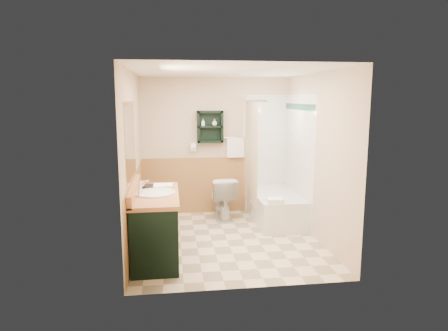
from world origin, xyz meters
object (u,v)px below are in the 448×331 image
(vanity, at_px, (156,226))
(toilet, at_px, (222,198))
(soap_bottle_b, at_px, (215,123))
(hair_dryer, at_px, (193,147))
(soap_bottle_a, at_px, (203,124))
(vanity_book, at_px, (143,178))
(wall_shelf, at_px, (210,127))
(bathtub, at_px, (275,207))

(vanity, bearing_deg, toilet, 55.90)
(soap_bottle_b, bearing_deg, vanity, -117.06)
(hair_dryer, relative_size, soap_bottle_a, 2.02)
(soap_bottle_a, bearing_deg, vanity, -112.13)
(hair_dryer, xyz_separation_m, vanity_book, (-0.76, -1.53, -0.23))
(hair_dryer, bearing_deg, wall_shelf, -4.76)
(vanity, height_order, vanity_book, vanity_book)
(bathtub, relative_size, soap_bottle_a, 12.62)
(hair_dryer, relative_size, vanity, 0.18)
(toilet, bearing_deg, soap_bottle_b, -79.10)
(toilet, relative_size, vanity_book, 3.01)
(soap_bottle_a, bearing_deg, hair_dryer, 170.55)
(hair_dryer, distance_m, bathtub, 1.74)
(toilet, distance_m, vanity_book, 1.79)
(hair_dryer, bearing_deg, toilet, -38.81)
(wall_shelf, distance_m, soap_bottle_a, 0.13)
(vanity, xyz_separation_m, soap_bottle_a, (0.78, 1.91, 1.17))
(bathtub, relative_size, soap_bottle_b, 13.34)
(hair_dryer, height_order, soap_bottle_b, soap_bottle_b)
(hair_dryer, distance_m, vanity, 2.17)
(soap_bottle_a, distance_m, soap_bottle_b, 0.20)
(vanity_book, xyz_separation_m, soap_bottle_b, (1.14, 1.50, 0.64))
(vanity, distance_m, toilet, 1.89)
(vanity_book, distance_m, soap_bottle_b, 1.99)
(vanity_book, bearing_deg, soap_bottle_b, 60.98)
(vanity_book, bearing_deg, toilet, 51.62)
(hair_dryer, bearing_deg, vanity, -107.09)
(vanity, distance_m, vanity_book, 0.70)
(vanity, bearing_deg, vanity_book, 112.35)
(hair_dryer, height_order, soap_bottle_a, soap_bottle_a)
(wall_shelf, relative_size, vanity_book, 2.25)
(vanity, bearing_deg, bathtub, 34.79)
(wall_shelf, xyz_separation_m, bathtub, (1.03, -0.58, -1.31))
(hair_dryer, distance_m, vanity_book, 1.73)
(wall_shelf, bearing_deg, vanity_book, -125.08)
(toilet, bearing_deg, bathtub, 162.11)
(bathtub, xyz_separation_m, soap_bottle_b, (-0.95, 0.57, 1.37))
(bathtub, height_order, toilet, toilet)
(wall_shelf, relative_size, toilet, 0.75)
(hair_dryer, distance_m, soap_bottle_a, 0.43)
(vanity, distance_m, soap_bottle_a, 2.37)
(wall_shelf, bearing_deg, hair_dryer, 175.24)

